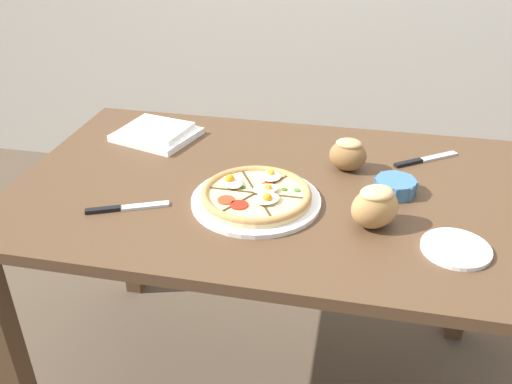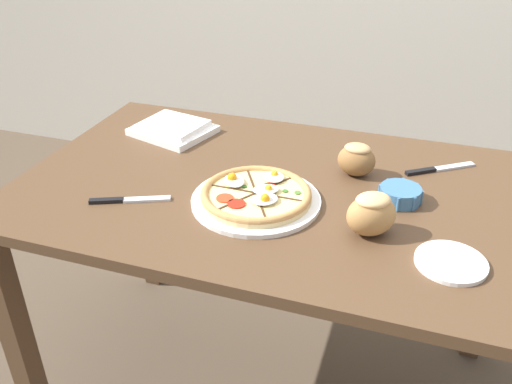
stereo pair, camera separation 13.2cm
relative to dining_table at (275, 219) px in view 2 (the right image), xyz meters
name	(u,v)px [view 2 (the right image)]	position (x,y,z in m)	size (l,w,h in m)	color
dining_table	(275,219)	(0.00, 0.00, 0.00)	(1.34, 0.83, 0.76)	#513823
pizza	(256,196)	(-0.02, -0.10, 0.12)	(0.32, 0.32, 0.05)	white
ramekin_bowl	(400,194)	(0.31, 0.02, 0.13)	(0.11, 0.11, 0.04)	teal
napkin_folded	(173,129)	(-0.40, 0.22, 0.12)	(0.27, 0.25, 0.04)	white
bread_piece_near	(371,213)	(0.26, -0.14, 0.16)	(0.14, 0.13, 0.10)	#B27F47
bread_piece_mid	(357,159)	(0.19, 0.12, 0.15)	(0.10, 0.08, 0.09)	olive
knife_main	(129,200)	(-0.32, -0.19, 0.11)	(0.19, 0.10, 0.01)	silver
knife_spare	(439,169)	(0.40, 0.22, 0.11)	(0.18, 0.14, 0.01)	silver
side_saucer	(451,262)	(0.44, -0.20, 0.11)	(0.15, 0.15, 0.01)	white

